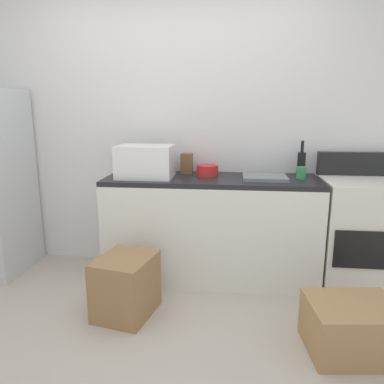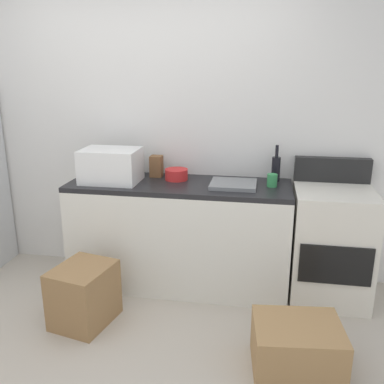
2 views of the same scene
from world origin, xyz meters
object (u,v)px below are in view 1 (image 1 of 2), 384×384
Objects in this scene: stove_oven at (356,231)px; cardboard_box_medium at (126,286)px; wine_bottle at (301,163)px; knife_block at (187,164)px; cardboard_box_small at (352,328)px; microwave at (146,161)px; coffee_mug at (301,173)px; mixing_bowl at (207,170)px.

cardboard_box_medium is at bearing -158.90° from stove_oven.
knife_block is (-1.00, -0.02, -0.02)m from wine_bottle.
stove_oven is 1.05m from cardboard_box_small.
stove_oven reaches higher than cardboard_box_small.
microwave reaches higher than cardboard_box_medium.
cardboard_box_medium is (-1.31, -0.71, -0.73)m from coffee_mug.
cardboard_box_medium is (-1.79, -0.69, -0.25)m from stove_oven.
microwave is 1.35m from wine_bottle.
stove_oven is 0.68m from coffee_mug.
coffee_mug is 0.19× the size of cardboard_box_small.
knife_block is 0.34× the size of cardboard_box_small.
coffee_mug reaches higher than cardboard_box_medium.
stove_oven is at bearing -2.73° from coffee_mug.
microwave is 0.54m from mixing_bowl.
coffee_mug is at bearing 177.27° from stove_oven.
stove_oven is 11.00× the size of coffee_mug.
coffee_mug reaches higher than mixing_bowl.
wine_bottle reaches higher than cardboard_box_small.
wine_bottle reaches higher than knife_block.
coffee_mug is at bearing -8.74° from knife_block.
stove_oven is 1.87m from microwave.
wine_bottle is at bearing 97.70° from cardboard_box_small.
mixing_bowl is (0.19, -0.08, -0.04)m from knife_block.
cardboard_box_small is at bearing -47.45° from mixing_bowl.
microwave reaches higher than knife_block.
mixing_bowl is at bearing -173.07° from wine_bottle.
knife_block is 1.82m from cardboard_box_small.
cardboard_box_medium is 0.83× the size of cardboard_box_small.
microwave is at bearing -144.74° from knife_block.
coffee_mug is at bearing -99.47° from wine_bottle.
microwave is at bearing -176.59° from coffee_mug.
wine_bottle reaches higher than microwave.
coffee_mug is 1.66m from cardboard_box_medium.
microwave is 1.53× the size of wine_bottle.
mixing_bowl is 0.36× the size of cardboard_box_small.
cardboard_box_small is at bearing -79.33° from coffee_mug.
cardboard_box_medium reaches higher than cardboard_box_small.
wine_bottle is 3.00× the size of coffee_mug.
wine_bottle reaches higher than stove_oven.
knife_block is at bearing -178.67° from wine_bottle.
mixing_bowl is at bearing 56.22° from cardboard_box_medium.
wine_bottle is at bearing 10.70° from microwave.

